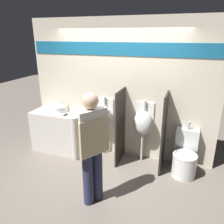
{
  "coord_description": "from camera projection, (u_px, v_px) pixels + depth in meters",
  "views": [
    {
      "loc": [
        1.27,
        -3.37,
        2.38
      ],
      "look_at": [
        0.0,
        0.17,
        1.05
      ],
      "focal_mm": 35.0,
      "sensor_mm": 36.0,
      "label": 1
    }
  ],
  "objects": [
    {
      "name": "urinal_near_counter",
      "position": [
        103.0,
        118.0,
        4.4
      ],
      "size": [
        0.37,
        0.26,
        1.22
      ],
      "color": "silver",
      "rests_on": "ground_plane"
    },
    {
      "name": "sink_basin",
      "position": [
        59.0,
        108.0,
        4.59
      ],
      "size": [
        0.35,
        0.35,
        0.26
      ],
      "color": "silver",
      "rests_on": "sink_counter"
    },
    {
      "name": "urinal_far",
      "position": [
        143.0,
        123.0,
        4.15
      ],
      "size": [
        0.37,
        0.26,
        1.22
      ],
      "color": "silver",
      "rests_on": "ground_plane"
    },
    {
      "name": "sink_counter",
      "position": [
        58.0,
        130.0,
        4.72
      ],
      "size": [
        1.01,
        0.54,
        0.86
      ],
      "color": "silver",
      "rests_on": "ground_plane"
    },
    {
      "name": "ground_plane",
      "position": [
        109.0,
        166.0,
        4.18
      ],
      "size": [
        16.0,
        16.0,
        0.0
      ],
      "primitive_type": "plane",
      "color": "#70665B"
    },
    {
      "name": "toilet",
      "position": [
        185.0,
        158.0,
        3.88
      ],
      "size": [
        0.43,
        0.59,
        0.93
      ],
      "color": "silver",
      "rests_on": "ground_plane"
    },
    {
      "name": "cell_phone",
      "position": [
        66.0,
        115.0,
        4.38
      ],
      "size": [
        0.07,
        0.14,
        0.01
      ],
      "color": "#232328",
      "rests_on": "sink_counter"
    },
    {
      "name": "person_in_vest",
      "position": [
        92.0,
        142.0,
        3.01
      ],
      "size": [
        0.42,
        0.51,
        1.69
      ],
      "rotation": [
        0.0,
        0.0,
        1.0
      ],
      "color": "#282D4C",
      "rests_on": "ground_plane"
    },
    {
      "name": "divider_near_counter",
      "position": [
        120.0,
        127.0,
        4.16
      ],
      "size": [
        0.03,
        0.56,
        1.45
      ],
      "color": "#28231E",
      "rests_on": "ground_plane"
    },
    {
      "name": "divider_mid",
      "position": [
        164.0,
        133.0,
        3.9
      ],
      "size": [
        0.03,
        0.56,
        1.45
      ],
      "color": "#28231E",
      "rests_on": "ground_plane"
    },
    {
      "name": "display_wall",
      "position": [
        119.0,
        90.0,
        4.26
      ],
      "size": [
        3.71,
        0.07,
        2.7
      ],
      "color": "beige",
      "rests_on": "ground_plane"
    }
  ]
}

